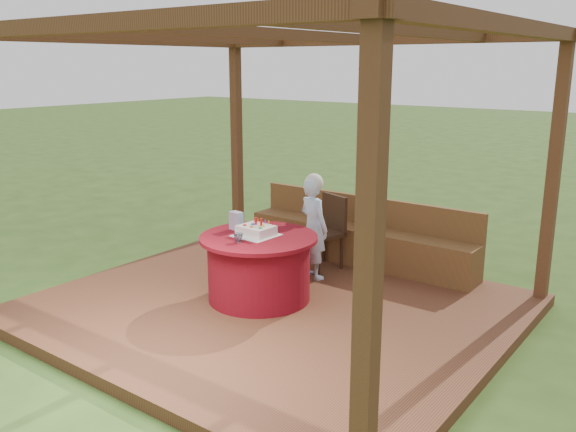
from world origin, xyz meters
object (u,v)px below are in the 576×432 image
object	(u,v)px
table	(259,267)
chair	(327,228)
bench	(359,241)
elderly_woman	(313,225)
gift_bag	(236,221)
drinking_glass	(238,238)
birthday_cake	(256,231)

from	to	relation	value
table	chair	distance (m)	1.30
bench	elderly_woman	xyz separation A→B (m)	(-0.14, -0.80, 0.35)
table	chair	world-z (taller)	chair
bench	gift_bag	world-z (taller)	gift_bag
bench	drinking_glass	distance (m)	2.04
drinking_glass	birthday_cake	bearing A→B (deg)	91.61
elderly_woman	birthday_cake	size ratio (longest dim) A/B	2.96
elderly_woman	birthday_cake	xyz separation A→B (m)	(-0.10, -0.90, 0.12)
gift_bag	drinking_glass	size ratio (longest dim) A/B	2.05
chair	bench	bearing A→B (deg)	60.96
table	gift_bag	xyz separation A→B (m)	(-0.34, 0.05, 0.43)
birthday_cake	bench	bearing A→B (deg)	82.08
drinking_glass	elderly_woman	bearing A→B (deg)	85.73
bench	gift_bag	bearing A→B (deg)	-108.56
elderly_woman	drinking_glass	world-z (taller)	elderly_woman
table	drinking_glass	distance (m)	0.48
drinking_glass	chair	bearing A→B (deg)	89.79
bench	chair	size ratio (longest dim) A/B	3.43
table	chair	xyz separation A→B (m)	(-0.01, 1.29, 0.14)
elderly_woman	bench	bearing A→B (deg)	80.06
elderly_woman	drinking_glass	size ratio (longest dim) A/B	12.78
gift_bag	bench	bearing A→B (deg)	76.43
bench	drinking_glass	size ratio (longest dim) A/B	31.70
bench	table	size ratio (longest dim) A/B	2.48
chair	elderly_woman	world-z (taller)	elderly_woman
birthday_cake	drinking_glass	xyz separation A→B (m)	(0.01, -0.28, -0.01)
chair	table	bearing A→B (deg)	-89.37
bench	drinking_glass	xyz separation A→B (m)	(-0.23, -1.98, 0.46)
bench	gift_bag	distance (m)	1.81
chair	birthday_cake	world-z (taller)	chair
table	gift_bag	size ratio (longest dim) A/B	6.26
table	birthday_cake	xyz separation A→B (m)	(-0.03, -0.01, 0.39)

